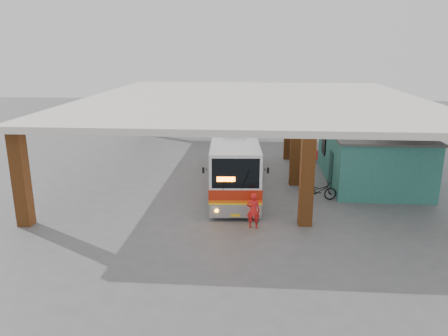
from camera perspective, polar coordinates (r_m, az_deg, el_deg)
The scene contains 8 objects.
ground at distance 22.90m, azimuth 2.20°, elevation -4.20°, with size 90.00×90.00×0.00m, color #515154.
brick_columns at distance 27.12m, azimuth 5.68°, elevation 3.66°, with size 20.10×21.60×4.35m.
canopy_roof at distance 28.22m, azimuth 3.84°, elevation 8.96°, with size 21.00×23.00×0.30m, color silver.
shop_building at distance 27.12m, azimuth 18.61°, elevation 1.59°, with size 5.20×8.20×3.11m.
coach_bus at distance 25.02m, azimuth 1.31°, elevation 1.53°, with size 3.17×11.66×3.36m.
motorcycle at distance 23.20m, azimuth 12.22°, elevation -2.93°, with size 0.69×1.97×1.03m, color black.
pedestrian at distance 19.27m, azimuth 3.85°, elevation -5.55°, with size 0.59×0.39×1.62m, color red.
red_chair at distance 30.87m, azimuth 11.81°, elevation 1.50°, with size 0.49×0.49×0.87m.
Camera 1 is at (0.75, -21.53, 7.76)m, focal length 35.00 mm.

